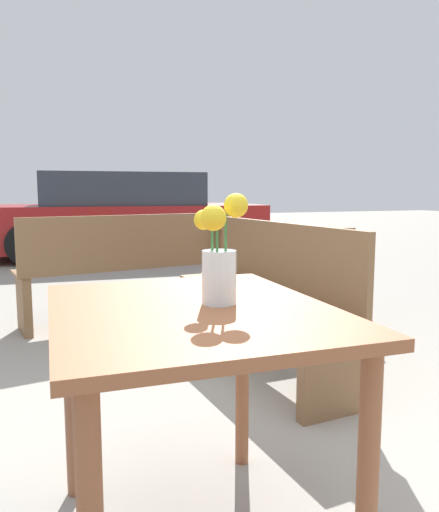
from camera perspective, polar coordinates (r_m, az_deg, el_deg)
table_front at (r=1.39m, az=-3.27°, el=-10.09°), size 0.77×0.92×0.72m
flower_vase at (r=1.36m, az=0.01°, el=-0.59°), size 0.15×0.14×0.30m
bench_near at (r=2.90m, az=5.40°, el=-3.98°), size 0.45×1.53×0.85m
bench_middle at (r=3.97m, az=-9.79°, el=-0.79°), size 1.78×0.61×0.85m
table_back at (r=3.99m, az=7.08°, el=1.67°), size 0.90×0.72×0.75m
parked_car at (r=8.26m, az=-11.12°, el=4.48°), size 4.58×2.24×1.31m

